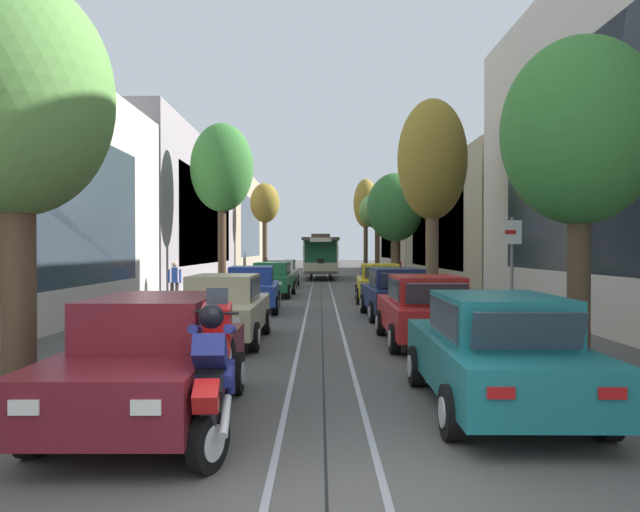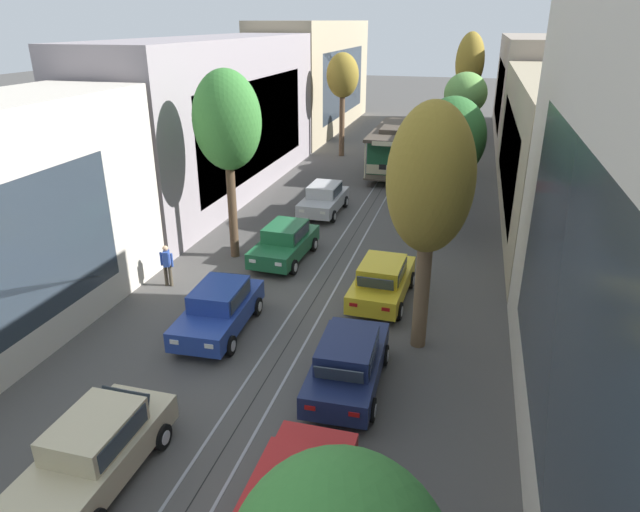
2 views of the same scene
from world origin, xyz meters
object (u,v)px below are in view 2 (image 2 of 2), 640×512
(parked_car_yellow_fourth_right, at_px, (382,280))
(street_tree_kerb_right_far, at_px, (470,63))
(street_tree_kerb_left_second, at_px, (227,123))
(pedestrian_on_left_pavement, at_px, (464,185))
(parked_car_blue_mid_left, at_px, (219,309))
(cable_car_trolley, at_px, (394,147))
(parked_car_beige_second_left, at_px, (95,451))
(street_tree_kerb_right_second, at_px, (430,182))
(street_tree_kerb_right_fourth, at_px, (465,95))
(parked_car_red_second_right, at_px, (292,505))
(parked_car_silver_fifth_left, at_px, (324,199))
(pedestrian_on_right_pavement, at_px, (167,263))
(street_tree_kerb_left_mid, at_px, (343,78))
(parked_car_green_fourth_left, at_px, (285,242))
(street_tree_kerb_right_mid, at_px, (452,139))
(parked_car_navy_mid_right, at_px, (348,363))

(parked_car_yellow_fourth_right, height_order, street_tree_kerb_right_far, street_tree_kerb_right_far)
(street_tree_kerb_left_second, xyz_separation_m, pedestrian_on_left_pavement, (9.50, 11.04, -4.88))
(parked_car_blue_mid_left, height_order, cable_car_trolley, cable_car_trolley)
(parked_car_beige_second_left, height_order, street_tree_kerb_right_second, street_tree_kerb_right_second)
(street_tree_kerb_right_fourth, height_order, cable_car_trolley, street_tree_kerb_right_fourth)
(street_tree_kerb_left_second, distance_m, street_tree_kerb_right_far, 30.14)
(parked_car_yellow_fourth_right, bearing_deg, parked_car_red_second_right, -90.17)
(parked_car_silver_fifth_left, bearing_deg, pedestrian_on_right_pavement, -109.06)
(parked_car_red_second_right, distance_m, pedestrian_on_left_pavement, 24.55)
(parked_car_beige_second_left, xyz_separation_m, street_tree_kerb_right_far, (6.63, 41.88, 5.62))
(parked_car_silver_fifth_left, relative_size, pedestrian_on_left_pavement, 2.55)
(street_tree_kerb_left_second, height_order, street_tree_kerb_right_fourth, street_tree_kerb_left_second)
(parked_car_red_second_right, bearing_deg, street_tree_kerb_left_second, 117.42)
(street_tree_kerb_right_second, bearing_deg, parked_car_red_second_right, -101.88)
(parked_car_silver_fifth_left, xyz_separation_m, cable_car_trolley, (2.29, 10.24, 0.86))
(street_tree_kerb_right_fourth, distance_m, cable_car_trolley, 5.74)
(street_tree_kerb_left_mid, bearing_deg, street_tree_kerb_left_second, -90.03)
(parked_car_green_fourth_left, bearing_deg, parked_car_yellow_fourth_right, -30.09)
(parked_car_green_fourth_left, xyz_separation_m, street_tree_kerb_right_fourth, (6.66, 18.30, 4.31))
(parked_car_beige_second_left, xyz_separation_m, street_tree_kerb_right_fourth, (6.71, 31.56, 4.31))
(parked_car_silver_fifth_left, bearing_deg, parked_car_beige_second_left, -90.13)
(street_tree_kerb_right_mid, bearing_deg, parked_car_green_fourth_left, -137.65)
(parked_car_green_fourth_left, distance_m, street_tree_kerb_right_second, 9.60)
(street_tree_kerb_right_second, xyz_separation_m, street_tree_kerb_right_fourth, (0.31, 23.84, -0.28))
(parked_car_beige_second_left, height_order, parked_car_blue_mid_left, same)
(cable_car_trolley, bearing_deg, street_tree_kerb_left_second, -104.92)
(parked_car_green_fourth_left, height_order, parked_car_silver_fifth_left, same)
(street_tree_kerb_left_second, bearing_deg, street_tree_kerb_right_mid, 34.83)
(cable_car_trolley, bearing_deg, pedestrian_on_left_pavement, -50.85)
(parked_car_beige_second_left, distance_m, street_tree_kerb_right_mid, 20.56)
(street_tree_kerb_right_fourth, xyz_separation_m, pedestrian_on_left_pavement, (0.57, -7.45, -4.14))
(pedestrian_on_right_pavement, bearing_deg, parked_car_red_second_right, -50.08)
(parked_car_yellow_fourth_right, xyz_separation_m, street_tree_kerb_right_fourth, (1.96, 21.02, 4.31))
(parked_car_yellow_fourth_right, xyz_separation_m, pedestrian_on_right_pavement, (-8.29, -0.97, 0.15))
(parked_car_beige_second_left, distance_m, street_tree_kerb_left_mid, 34.30)
(cable_car_trolley, bearing_deg, street_tree_kerb_right_mid, -69.25)
(street_tree_kerb_right_second, bearing_deg, pedestrian_on_right_pavement, 169.46)
(street_tree_kerb_right_far, height_order, pedestrian_on_left_pavement, street_tree_kerb_right_far)
(street_tree_kerb_right_mid, bearing_deg, parked_car_yellow_fourth_right, -101.60)
(parked_car_green_fourth_left, xyz_separation_m, street_tree_kerb_right_far, (6.57, 28.62, 5.62))
(street_tree_kerb_left_second, xyz_separation_m, street_tree_kerb_right_fourth, (8.93, 18.49, -0.74))
(parked_car_navy_mid_right, distance_m, parked_car_yellow_fourth_right, 5.64)
(parked_car_beige_second_left, distance_m, parked_car_silver_fifth_left, 19.95)
(street_tree_kerb_left_mid, relative_size, street_tree_kerb_right_far, 0.85)
(cable_car_trolley, bearing_deg, parked_car_green_fourth_left, -97.68)
(street_tree_kerb_left_second, height_order, street_tree_kerb_right_mid, street_tree_kerb_left_second)
(parked_car_blue_mid_left, height_order, parked_car_yellow_fourth_right, same)
(parked_car_yellow_fourth_right, distance_m, street_tree_kerb_right_fourth, 21.55)
(parked_car_red_second_right, bearing_deg, parked_car_beige_second_left, 176.37)
(parked_car_blue_mid_left, bearing_deg, parked_car_navy_mid_right, -22.62)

